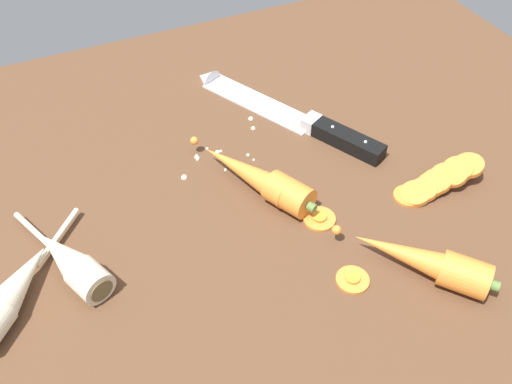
# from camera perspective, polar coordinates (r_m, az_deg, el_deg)

# --- Properties ---
(ground_plane) EXTENTS (1.20, 0.90, 0.04)m
(ground_plane) POSITION_cam_1_polar(r_m,az_deg,el_deg) (0.76, -0.62, -0.87)
(ground_plane) COLOR brown
(chefs_knife) EXTENTS (0.19, 0.32, 0.04)m
(chefs_knife) POSITION_cam_1_polar(r_m,az_deg,el_deg) (0.87, 2.47, 8.34)
(chefs_knife) COLOR silver
(chefs_knife) RESTS_ON ground_plane
(whole_carrot) EXTENTS (0.11, 0.19, 0.04)m
(whole_carrot) POSITION_cam_1_polar(r_m,az_deg,el_deg) (0.73, 0.35, 1.48)
(whole_carrot) COLOR orange
(whole_carrot) RESTS_ON ground_plane
(whole_carrot_second) EXTENTS (0.14, 0.16, 0.04)m
(whole_carrot_second) POSITION_cam_1_polar(r_m,az_deg,el_deg) (0.67, 16.99, -6.81)
(whole_carrot_second) COLOR orange
(whole_carrot_second) RESTS_ON ground_plane
(parsnip_front) EXTENTS (0.09, 0.17, 0.04)m
(parsnip_front) POSITION_cam_1_polar(r_m,az_deg,el_deg) (0.67, -18.49, -6.85)
(parsnip_front) COLOR beige
(parsnip_front) RESTS_ON ground_plane
(parsnip_mid_left) EXTENTS (0.15, 0.17, 0.04)m
(parsnip_mid_left) POSITION_cam_1_polar(r_m,az_deg,el_deg) (0.67, -23.86, -9.55)
(parsnip_mid_left) COLOR beige
(parsnip_mid_left) RESTS_ON ground_plane
(carrot_slice_stack) EXTENTS (0.13, 0.04, 0.04)m
(carrot_slice_stack) POSITION_cam_1_polar(r_m,az_deg,el_deg) (0.78, 18.23, 1.11)
(carrot_slice_stack) COLOR orange
(carrot_slice_stack) RESTS_ON ground_plane
(carrot_slice_stray_near) EXTENTS (0.04, 0.04, 0.01)m
(carrot_slice_stray_near) POSITION_cam_1_polar(r_m,az_deg,el_deg) (0.71, 6.54, -2.65)
(carrot_slice_stray_near) COLOR orange
(carrot_slice_stray_near) RESTS_ON ground_plane
(carrot_slice_stray_mid) EXTENTS (0.04, 0.04, 0.01)m
(carrot_slice_stray_mid) POSITION_cam_1_polar(r_m,az_deg,el_deg) (0.66, 9.91, -8.78)
(carrot_slice_stray_mid) COLOR orange
(carrot_slice_stray_mid) RESTS_ON ground_plane
(mince_crumbs) EXTENTS (0.18, 0.10, 0.01)m
(mince_crumbs) POSITION_cam_1_polar(r_m,az_deg,el_deg) (0.81, -2.77, 5.07)
(mince_crumbs) COLOR silver
(mince_crumbs) RESTS_ON ground_plane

